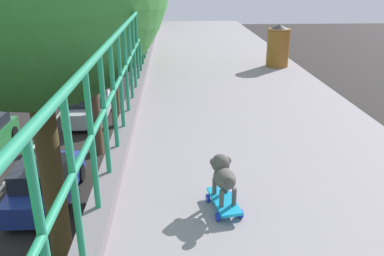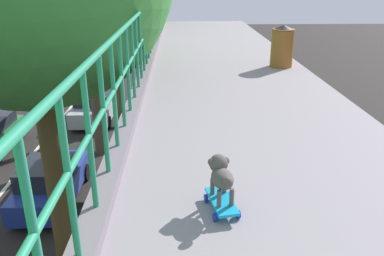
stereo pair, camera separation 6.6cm
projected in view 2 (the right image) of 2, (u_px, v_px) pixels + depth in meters
The scene contains 6 objects.
car_blue_fifth at pixel (51, 181), 12.99m from camera, with size 1.83×3.95×1.49m.
car_silver_seventh at pixel (95, 106), 20.42m from camera, with size 1.95×4.46×1.48m.
city_bus at pixel (75, 46), 30.48m from camera, with size 2.59×10.59×3.28m.
toy_skateboard at pixel (222, 202), 3.10m from camera, with size 0.27×0.45×0.09m.
small_dog at pixel (221, 174), 3.06m from camera, with size 0.21×0.38×0.34m.
litter_bin at pixel (282, 46), 7.80m from camera, with size 0.45×0.45×0.83m.
Camera 2 is at (0.40, -0.88, 7.11)m, focal length 36.61 mm.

